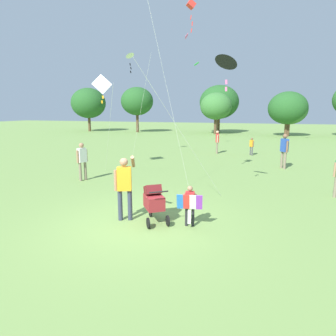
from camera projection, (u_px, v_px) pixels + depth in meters
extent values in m
plane|color=#75994C|center=(138.00, 223.00, 7.73)|extent=(120.00, 120.00, 0.00)
cylinder|color=brown|center=(89.00, 124.00, 40.31)|extent=(0.36, 0.36, 1.91)
ellipsoid|color=#235623|center=(88.00, 103.00, 39.74)|extent=(4.78, 4.30, 4.06)
cylinder|color=brown|center=(137.00, 123.00, 38.58)|extent=(0.36, 0.36, 2.32)
ellipsoid|color=#235623|center=(137.00, 101.00, 38.01)|extent=(4.27, 3.84, 3.63)
cylinder|color=brown|center=(215.00, 127.00, 35.70)|extent=(0.36, 0.36, 1.85)
ellipsoid|color=#387033|center=(216.00, 106.00, 35.21)|extent=(3.81, 3.43, 3.24)
cylinder|color=brown|center=(218.00, 125.00, 37.91)|extent=(0.36, 0.36, 1.91)
ellipsoid|color=#235623|center=(219.00, 102.00, 37.33)|extent=(5.00, 4.50, 4.25)
cylinder|color=brown|center=(286.00, 130.00, 32.82)|extent=(0.36, 0.36, 1.45)
ellipsoid|color=#235623|center=(288.00, 108.00, 32.34)|extent=(4.23, 3.81, 3.60)
cylinder|color=brown|center=(288.00, 130.00, 32.83)|extent=(0.36, 0.36, 1.42)
ellipsoid|color=#387033|center=(289.00, 109.00, 32.38)|extent=(3.89, 3.50, 3.31)
cylinder|color=#232328|center=(193.00, 216.00, 7.50)|extent=(0.08, 0.08, 0.53)
cylinder|color=#232328|center=(187.00, 216.00, 7.52)|extent=(0.08, 0.08, 0.53)
cube|color=red|center=(190.00, 199.00, 7.42)|extent=(0.25, 0.18, 0.40)
cylinder|color=#A37556|center=(196.00, 200.00, 7.41)|extent=(0.06, 0.06, 0.35)
cylinder|color=#A37556|center=(184.00, 200.00, 7.45)|extent=(0.06, 0.06, 0.35)
sphere|color=#A37556|center=(190.00, 188.00, 7.37)|extent=(0.14, 0.14, 0.14)
cube|color=purple|center=(199.00, 202.00, 7.22)|extent=(0.18, 0.17, 0.40)
cube|color=white|center=(193.00, 202.00, 7.24)|extent=(0.18, 0.17, 0.40)
cube|color=red|center=(186.00, 202.00, 7.26)|extent=(0.18, 0.17, 0.40)
cube|color=blue|center=(180.00, 202.00, 7.28)|extent=(0.18, 0.17, 0.40)
cube|color=white|center=(189.00, 217.00, 7.31)|extent=(0.08, 0.03, 0.36)
cylinder|color=#33384C|center=(120.00, 205.00, 7.88)|extent=(0.12, 0.12, 0.84)
cylinder|color=#33384C|center=(130.00, 205.00, 7.90)|extent=(0.12, 0.12, 0.84)
cube|color=orange|center=(124.00, 179.00, 7.75)|extent=(0.43, 0.35, 0.63)
cylinder|color=#A37556|center=(116.00, 180.00, 7.74)|extent=(0.09, 0.09, 0.56)
cylinder|color=#A37556|center=(133.00, 162.00, 7.81)|extent=(0.27, 0.51, 0.40)
sphere|color=#A37556|center=(124.00, 162.00, 7.66)|extent=(0.22, 0.22, 0.22)
cylinder|color=black|center=(150.00, 212.00, 8.20)|extent=(0.20, 0.25, 0.28)
cylinder|color=black|center=(148.00, 223.00, 7.37)|extent=(0.20, 0.25, 0.28)
cylinder|color=black|center=(168.00, 221.00, 7.53)|extent=(0.20, 0.25, 0.28)
cube|color=maroon|center=(154.00, 202.00, 7.72)|extent=(0.73, 0.78, 0.36)
cube|color=maroon|center=(153.00, 190.00, 7.78)|extent=(0.58, 0.58, 0.35)
cylinder|color=black|center=(159.00, 192.00, 7.21)|extent=(0.41, 0.31, 0.04)
cone|color=black|center=(226.00, 62.00, 9.32)|extent=(0.98, 0.94, 0.44)
cube|color=pink|center=(226.00, 82.00, 9.40)|extent=(0.08, 0.06, 0.14)
cube|color=pink|center=(226.00, 89.00, 9.46)|extent=(0.08, 0.06, 0.14)
cylinder|color=silver|center=(184.00, 138.00, 8.70)|extent=(1.96, 2.94, 4.27)
cube|color=white|center=(102.00, 84.00, 13.73)|extent=(1.00, 0.31, 0.94)
cube|color=#F4A319|center=(103.00, 97.00, 13.82)|extent=(0.09, 0.08, 0.14)
cube|color=#F4A319|center=(102.00, 102.00, 13.88)|extent=(0.08, 0.06, 0.14)
cylinder|color=silver|center=(109.00, 133.00, 12.68)|extent=(1.97, 2.56, 3.96)
cone|color=white|center=(130.00, 55.00, 17.40)|extent=(0.63, 0.66, 0.31)
cube|color=black|center=(130.00, 64.00, 17.54)|extent=(0.06, 0.09, 0.14)
cube|color=black|center=(131.00, 68.00, 17.53)|extent=(0.07, 0.09, 0.14)
cube|color=black|center=(131.00, 72.00, 17.57)|extent=(0.06, 0.09, 0.14)
cylinder|color=silver|center=(141.00, 109.00, 17.11)|extent=(1.89, 1.37, 6.01)
cube|color=red|center=(191.00, 4.00, 10.12)|extent=(0.40, 0.38, 0.30)
cube|color=red|center=(191.00, 17.00, 10.24)|extent=(0.07, 0.09, 0.14)
cube|color=red|center=(192.00, 24.00, 10.24)|extent=(0.06, 0.08, 0.14)
cube|color=red|center=(191.00, 30.00, 10.28)|extent=(0.07, 0.08, 0.14)
cylinder|color=silver|center=(170.00, 101.00, 10.35)|extent=(1.17, 1.27, 6.54)
cube|color=green|center=(197.00, 64.00, 21.28)|extent=(0.36, 0.37, 0.26)
cube|color=pink|center=(187.00, 36.00, 25.12)|extent=(0.28, 0.55, 0.52)
cylinder|color=#7F705B|center=(282.00, 160.00, 14.96)|extent=(0.13, 0.13, 0.87)
cylinder|color=#7F705B|center=(285.00, 161.00, 14.70)|extent=(0.13, 0.13, 0.87)
cube|color=#284CA8|center=(284.00, 145.00, 14.68)|extent=(0.39, 0.45, 0.65)
cylinder|color=brown|center=(282.00, 146.00, 14.92)|extent=(0.09, 0.09, 0.58)
cylinder|color=brown|center=(287.00, 147.00, 14.46)|extent=(0.09, 0.09, 0.58)
sphere|color=brown|center=(285.00, 136.00, 14.59)|extent=(0.22, 0.22, 0.22)
cylinder|color=#7F705B|center=(335.00, 187.00, 9.95)|extent=(0.11, 0.11, 0.73)
cylinder|color=#A37556|center=(335.00, 170.00, 9.84)|extent=(0.08, 0.08, 0.49)
cylinder|color=#7F705B|center=(85.00, 171.00, 12.44)|extent=(0.12, 0.12, 0.79)
cylinder|color=#7F705B|center=(80.00, 172.00, 12.26)|extent=(0.12, 0.12, 0.79)
cube|color=silver|center=(82.00, 155.00, 12.21)|extent=(0.33, 0.40, 0.59)
cylinder|color=#A37556|center=(86.00, 156.00, 12.38)|extent=(0.09, 0.09, 0.53)
cylinder|color=#A37556|center=(78.00, 157.00, 12.06)|extent=(0.09, 0.09, 0.53)
sphere|color=#A37556|center=(81.00, 145.00, 12.13)|extent=(0.20, 0.20, 0.20)
cylinder|color=#7F705B|center=(217.00, 148.00, 20.12)|extent=(0.11, 0.11, 0.77)
cylinder|color=#7F705B|center=(217.00, 148.00, 19.88)|extent=(0.11, 0.11, 0.77)
cube|color=red|center=(217.00, 138.00, 19.87)|extent=(0.27, 0.37, 0.58)
cylinder|color=tan|center=(217.00, 138.00, 20.08)|extent=(0.08, 0.08, 0.51)
cylinder|color=tan|center=(217.00, 139.00, 19.67)|extent=(0.08, 0.08, 0.51)
sphere|color=tan|center=(218.00, 132.00, 19.79)|extent=(0.20, 0.20, 0.20)
cylinder|color=#4C4C51|center=(252.00, 151.00, 19.09)|extent=(0.08, 0.08, 0.57)
cylinder|color=#4C4C51|center=(250.00, 151.00, 19.25)|extent=(0.08, 0.08, 0.57)
cube|color=orange|center=(252.00, 143.00, 19.07)|extent=(0.28, 0.29, 0.43)
cylinder|color=brown|center=(253.00, 144.00, 18.94)|extent=(0.06, 0.06, 0.38)
cylinder|color=brown|center=(250.00, 144.00, 19.22)|extent=(0.06, 0.06, 0.38)
sphere|color=brown|center=(252.00, 139.00, 19.01)|extent=(0.15, 0.15, 0.15)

